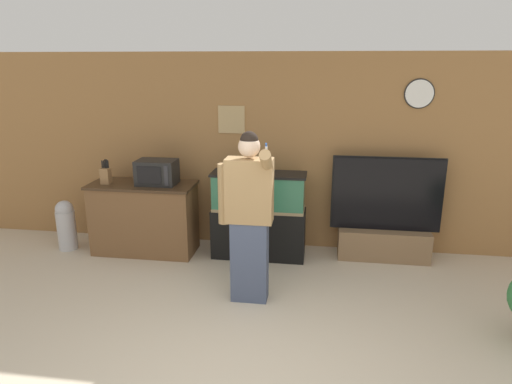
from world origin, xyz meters
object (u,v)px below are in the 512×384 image
microwave (157,172)px  aquarium_on_stand (259,215)px  tv_on_stand (384,229)px  person_standing (248,216)px  counter_island (144,218)px  trash_bin (66,224)px  knife_block (106,175)px

microwave → aquarium_on_stand: microwave is taller
aquarium_on_stand → tv_on_stand: 1.63m
microwave → person_standing: bearing=-38.2°
counter_island → tv_on_stand: size_ratio=0.99×
counter_island → aquarium_on_stand: aquarium_on_stand is taller
counter_island → trash_bin: bearing=-176.2°
knife_block → counter_island: bearing=7.0°
knife_block → aquarium_on_stand: knife_block is taller
counter_island → person_standing: 1.96m
knife_block → tv_on_stand: tv_on_stand is taller
aquarium_on_stand → trash_bin: bearing=-177.0°
person_standing → trash_bin: size_ratio=2.66×
aquarium_on_stand → person_standing: 1.20m
aquarium_on_stand → microwave: bearing=-177.6°
counter_island → knife_block: 0.75m
person_standing → microwave: bearing=141.8°
tv_on_stand → person_standing: person_standing is taller
counter_island → knife_block: size_ratio=4.40×
microwave → tv_on_stand: 3.02m
knife_block → tv_on_stand: 3.67m
microwave → knife_block: size_ratio=1.62×
tv_on_stand → trash_bin: 4.24m
knife_block → tv_on_stand: size_ratio=0.22×
microwave → aquarium_on_stand: size_ratio=0.42×
counter_island → microwave: microwave is taller
microwave → aquarium_on_stand: 1.42m
person_standing → tv_on_stand: bearing=40.3°
knife_block → trash_bin: knife_block is taller
person_standing → counter_island: bearing=145.9°
counter_island → microwave: 0.66m
knife_block → aquarium_on_stand: 2.05m
aquarium_on_stand → tv_on_stand: bearing=6.6°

